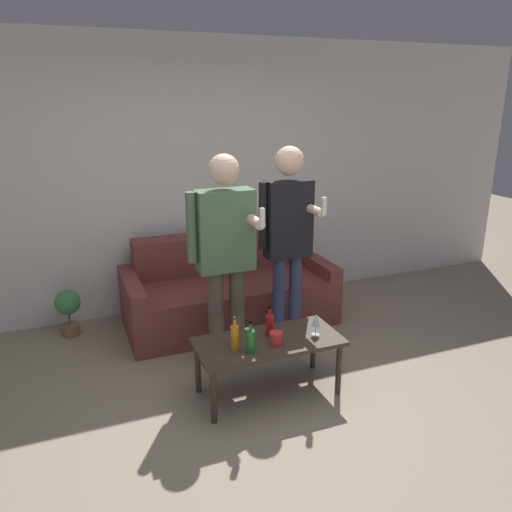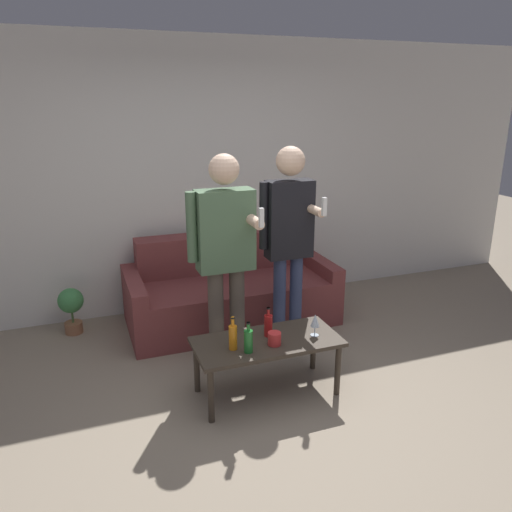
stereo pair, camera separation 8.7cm
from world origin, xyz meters
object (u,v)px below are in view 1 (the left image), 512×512
at_px(coffee_table, 268,346).
at_px(person_standing_right, 288,232).
at_px(person_standing_left, 225,247).
at_px(bottle_orange, 235,337).
at_px(couch, 228,292).

height_order(coffee_table, person_standing_right, person_standing_right).
bearing_deg(person_standing_left, bottle_orange, -102.00).
xyz_separation_m(couch, bottle_orange, (-0.41, -1.39, 0.24)).
bearing_deg(coffee_table, couch, 84.32).
relative_size(coffee_table, person_standing_right, 0.61).
height_order(coffee_table, person_standing_left, person_standing_left).
bearing_deg(couch, person_standing_right, -69.65).
distance_m(couch, person_standing_right, 1.12).
bearing_deg(person_standing_right, coffee_table, -125.48).
relative_size(coffee_table, person_standing_left, 0.62).
bearing_deg(couch, coffee_table, -95.68).
xyz_separation_m(coffee_table, person_standing_left, (-0.16, 0.50, 0.64)).
xyz_separation_m(couch, coffee_table, (-0.13, -1.34, 0.09)).
bearing_deg(coffee_table, person_standing_left, 107.73).
bearing_deg(couch, person_standing_left, -109.03).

